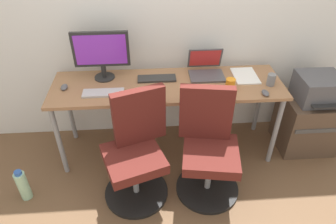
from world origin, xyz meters
The scene contains 18 objects.
ground_plane centered at (0.00, 0.00, 0.00)m, with size 5.28×5.28×0.00m, color brown.
back_wall centered at (0.00, 0.37, 1.30)m, with size 4.40×0.04×2.60m, color white.
desk centered at (0.00, 0.00, 0.69)m, with size 2.01×0.58×0.76m.
office_chair_left centered at (-0.29, -0.49, 0.42)m, with size 0.56×0.56×0.94m.
office_chair_right centered at (0.30, -0.48, 0.42)m, with size 0.54×0.54×0.94m.
side_cabinet centered at (1.37, -0.03, 0.28)m, with size 0.52×0.46×0.55m.
printer centered at (1.37, -0.03, 0.67)m, with size 0.38×0.40×0.24m.
water_bottle_on_floor centered at (-1.24, -0.52, 0.15)m, with size 0.09×0.09×0.31m.
desktop_monitor centered at (-0.56, 0.15, 1.01)m, with size 0.48×0.18×0.43m.
open_laptop centered at (0.36, 0.16, 0.81)m, with size 0.31×0.29×0.22m.
keyboard_by_monitor centered at (-0.54, -0.12, 0.77)m, with size 0.34×0.12×0.02m, color #B7B7B7.
keyboard_by_laptop centered at (-0.09, 0.09, 0.77)m, with size 0.34×0.12×0.02m, color #2D2D2D.
mouse_by_monitor centered at (-0.88, -0.01, 0.77)m, with size 0.06×0.10×0.03m, color #515156.
mouse_by_laptop centered at (0.79, -0.22, 0.77)m, with size 0.06×0.10×0.03m, color #515156.
coffee_mug centered at (0.52, -0.11, 0.80)m, with size 0.08×0.08×0.09m, color orange.
pen_cup centered at (0.88, -0.08, 0.81)m, with size 0.07×0.07×0.10m, color slate.
notebook centered at (0.24, -0.16, 0.77)m, with size 0.21×0.15×0.03m, color orange.
paper_pile centered at (0.71, 0.08, 0.76)m, with size 0.21×0.30×0.01m, color white.
Camera 1 is at (-0.16, -2.30, 2.15)m, focal length 33.02 mm.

